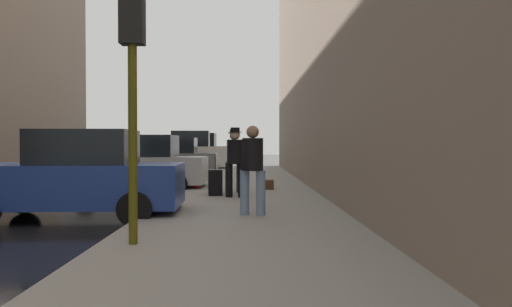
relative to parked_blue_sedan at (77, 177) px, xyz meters
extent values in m
cube|color=gray|center=(3.35, 1.11, -0.77)|extent=(4.00, 40.00, 0.15)
cube|color=navy|center=(-0.05, 0.00, -0.16)|extent=(4.25, 1.95, 0.84)
cube|color=black|center=(0.15, 0.00, 0.59)|extent=(1.93, 1.61, 0.70)
cylinder|color=black|center=(-1.44, 0.88, -0.53)|extent=(0.65, 0.24, 0.64)
cylinder|color=black|center=(1.29, 0.96, -0.53)|extent=(0.65, 0.24, 0.64)
cylinder|color=black|center=(1.34, -0.88, -0.53)|extent=(0.65, 0.24, 0.64)
cube|color=#B7BABF|center=(-0.05, 5.86, -0.16)|extent=(4.25, 1.96, 0.84)
cube|color=black|center=(0.15, 5.86, 0.59)|extent=(1.94, 1.62, 0.70)
cylinder|color=black|center=(-1.38, 6.82, -0.53)|extent=(0.65, 0.24, 0.64)
cylinder|color=black|center=(-1.44, 4.98, -0.53)|extent=(0.65, 0.24, 0.64)
cylinder|color=black|center=(1.35, 6.74, -0.53)|extent=(0.65, 0.24, 0.64)
cylinder|color=black|center=(1.29, 4.90, -0.53)|extent=(0.65, 0.24, 0.64)
cube|color=slate|center=(-0.05, 12.04, -0.16)|extent=(4.20, 1.85, 0.84)
cube|color=black|center=(0.15, 12.04, 0.59)|extent=(1.89, 1.57, 0.70)
cylinder|color=black|center=(-1.41, 12.96, -0.53)|extent=(0.64, 0.22, 0.64)
cylinder|color=black|center=(-1.41, 11.12, -0.53)|extent=(0.64, 0.22, 0.64)
cylinder|color=black|center=(1.32, 12.96, -0.53)|extent=(0.64, 0.22, 0.64)
cylinder|color=black|center=(1.32, 11.12, -0.53)|extent=(0.64, 0.22, 0.64)
cube|color=silver|center=(-0.05, 18.41, -0.03)|extent=(4.65, 1.97, 1.10)
cube|color=black|center=(0.15, 18.41, 0.95)|extent=(2.11, 1.62, 0.90)
cylinder|color=black|center=(-1.57, 19.28, -0.53)|extent=(0.65, 0.24, 0.64)
cylinder|color=black|center=(-1.51, 17.44, -0.53)|extent=(0.65, 0.24, 0.64)
cylinder|color=black|center=(1.42, 19.37, -0.53)|extent=(0.65, 0.24, 0.64)
cylinder|color=black|center=(1.47, 17.53, -0.53)|extent=(0.65, 0.24, 0.64)
cube|color=brown|center=(-0.05, 23.78, -0.03)|extent=(4.67, 2.01, 1.10)
cube|color=black|center=(0.15, 23.77, 0.95)|extent=(2.13, 1.64, 0.90)
cylinder|color=black|center=(-1.51, 24.76, -0.53)|extent=(0.65, 0.24, 0.64)
cylinder|color=black|center=(-1.58, 22.92, -0.53)|extent=(0.65, 0.24, 0.64)
cylinder|color=black|center=(1.48, 24.64, -0.53)|extent=(0.65, 0.24, 0.64)
cylinder|color=black|center=(1.41, 22.80, -0.53)|extent=(0.65, 0.24, 0.64)
cylinder|color=red|center=(1.80, 5.30, -0.42)|extent=(0.22, 0.22, 0.55)
sphere|color=red|center=(1.80, 5.30, -0.09)|extent=(0.20, 0.20, 0.20)
cylinder|color=red|center=(1.64, 5.30, -0.40)|extent=(0.10, 0.09, 0.09)
cylinder|color=red|center=(1.96, 5.30, -0.40)|extent=(0.10, 0.09, 0.09)
cylinder|color=#514C0F|center=(1.85, -3.22, 1.10)|extent=(0.12, 0.12, 3.60)
cube|color=black|center=(1.85, -3.22, 2.45)|extent=(0.32, 0.24, 0.90)
sphere|color=yellow|center=(1.85, -3.09, 2.45)|extent=(0.14, 0.14, 0.14)
sphere|color=green|center=(1.85, -3.09, 2.17)|extent=(0.14, 0.14, 0.14)
cylinder|color=#333338|center=(2.87, 3.92, -0.27)|extent=(0.22, 0.22, 0.85)
cylinder|color=#333338|center=(3.17, 4.00, -0.27)|extent=(0.22, 0.22, 0.85)
cylinder|color=#4C5156|center=(3.02, 3.96, 0.46)|extent=(0.49, 0.49, 0.62)
sphere|color=tan|center=(3.02, 3.96, 0.89)|extent=(0.24, 0.24, 0.24)
cylinder|color=black|center=(3.02, 3.96, 0.96)|extent=(0.34, 0.34, 0.02)
cylinder|color=black|center=(3.02, 3.96, 1.02)|extent=(0.23, 0.23, 0.11)
cylinder|color=black|center=(2.93, 2.72, -0.27)|extent=(0.21, 0.21, 0.85)
cylinder|color=black|center=(3.24, 2.66, -0.27)|extent=(0.21, 0.21, 0.85)
cylinder|color=black|center=(3.09, 2.69, 0.46)|extent=(0.47, 0.47, 0.62)
sphere|color=beige|center=(3.09, 2.69, 0.89)|extent=(0.24, 0.24, 0.24)
cylinder|color=black|center=(3.09, 2.69, 0.96)|extent=(0.34, 0.34, 0.02)
cylinder|color=black|center=(3.09, 2.69, 1.02)|extent=(0.23, 0.23, 0.11)
cylinder|color=#728CB2|center=(3.35, -0.43, -0.27)|extent=(0.22, 0.22, 0.85)
cylinder|color=#728CB2|center=(3.66, -0.53, -0.27)|extent=(0.22, 0.22, 0.85)
cylinder|color=black|center=(3.50, -0.48, 0.46)|extent=(0.50, 0.50, 0.62)
sphere|color=#997051|center=(3.50, -0.48, 0.89)|extent=(0.24, 0.24, 0.24)
cube|color=black|center=(2.53, 3.29, -0.36)|extent=(0.42, 0.60, 0.68)
cylinder|color=#333333|center=(2.53, 3.29, 0.16)|extent=(0.02, 0.02, 0.36)
cube|color=#472D19|center=(4.02, 5.03, -0.56)|extent=(0.32, 0.44, 0.28)
camera|label=1|loc=(3.42, -9.99, 0.66)|focal=35.00mm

